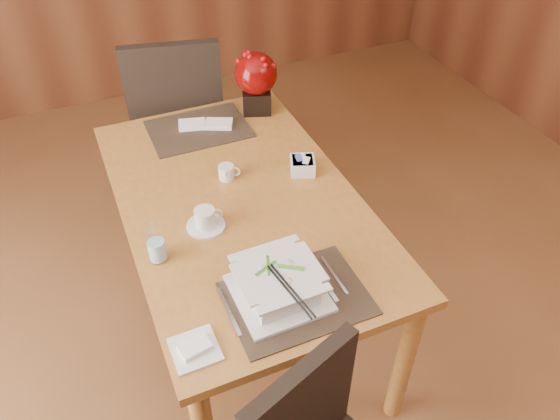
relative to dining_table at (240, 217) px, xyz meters
name	(u,v)px	position (x,y,z in m)	size (l,w,h in m)	color
dining_table	(240,217)	(0.00, 0.00, 0.00)	(0.90, 1.50, 0.75)	#A96D2F
placemat_near	(297,298)	(0.00, -0.55, 0.10)	(0.45, 0.33, 0.01)	black
placemat_far	(199,129)	(0.00, 0.55, 0.10)	(0.45, 0.33, 0.01)	black
soup_setting	(279,284)	(-0.05, -0.51, 0.15)	(0.29, 0.29, 0.12)	silver
coffee_cup	(205,220)	(-0.17, -0.10, 0.13)	(0.14, 0.14, 0.08)	silver
water_glass	(156,243)	(-0.37, -0.20, 0.17)	(0.07, 0.07, 0.15)	silver
creamer_jug	(226,172)	(0.00, 0.15, 0.13)	(0.08, 0.08, 0.06)	silver
sugar_caddy	(302,166)	(0.31, 0.07, 0.13)	(0.10, 0.10, 0.06)	silver
berry_decor	(256,79)	(0.31, 0.60, 0.26)	(0.20, 0.20, 0.29)	black
napkins_far	(207,124)	(0.04, 0.55, 0.11)	(0.25, 0.09, 0.02)	white
bread_plate	(195,349)	(-0.36, -0.61, 0.10)	(0.14, 0.14, 0.01)	silver
far_chair	(178,116)	(-0.01, 0.95, -0.06)	(0.59, 0.59, 1.06)	black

